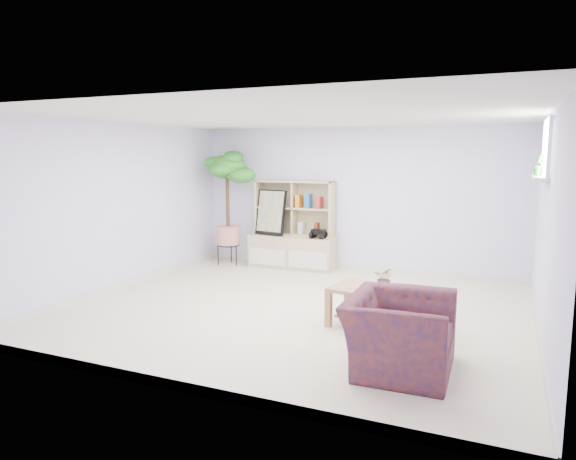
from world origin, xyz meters
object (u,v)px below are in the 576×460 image
at_px(floor_tree, 228,208).
at_px(coffee_table, 380,309).
at_px(armchair, 399,328).
at_px(storage_unit, 292,225).

bearing_deg(floor_tree, coffee_table, -35.12).
xyz_separation_m(coffee_table, armchair, (0.42, -1.05, 0.16)).
bearing_deg(floor_tree, storage_unit, 9.97).
relative_size(coffee_table, armchair, 1.05).
relative_size(floor_tree, armchair, 1.94).
bearing_deg(coffee_table, floor_tree, 153.01).
relative_size(coffee_table, floor_tree, 0.54).
relative_size(storage_unit, coffee_table, 1.38).
distance_m(coffee_table, armchair, 1.14).
bearing_deg(floor_tree, armchair, -42.16).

